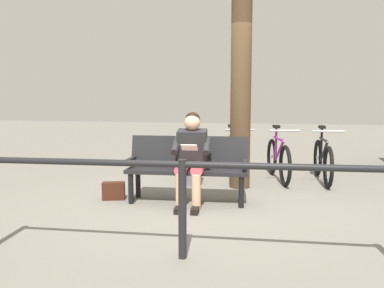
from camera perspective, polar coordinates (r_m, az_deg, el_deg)
name	(u,v)px	position (r m, az deg, el deg)	size (l,w,h in m)	color
ground_plane	(206,207)	(4.80, 2.17, -9.65)	(40.00, 40.00, 0.00)	slate
bench	(188,164)	(5.01, -0.65, -3.04)	(1.64, 0.62, 0.87)	black
person_reading	(191,154)	(4.81, -0.09, -1.51)	(0.52, 0.79, 1.20)	#262628
handbag	(114,191)	(5.25, -11.92, -7.04)	(0.30, 0.14, 0.24)	#3F1E14
tree_trunk	(241,78)	(5.81, 7.51, 9.94)	(0.31, 0.31, 3.39)	#4C3823
litter_bin	(189,161)	(6.00, -0.40, -2.64)	(0.41, 0.41, 0.77)	slate
bicycle_green	(323,160)	(6.64, 19.37, -2.37)	(0.48, 1.68, 0.94)	black
bicycle_purple	(278,159)	(6.56, 13.03, -2.27)	(0.54, 1.65, 0.94)	black
bicycle_orange	(234,158)	(6.57, 6.39, -2.14)	(0.68, 1.60, 0.94)	black
railing_fence	(182,188)	(3.14, -1.48, -6.81)	(3.61, 0.36, 0.85)	black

